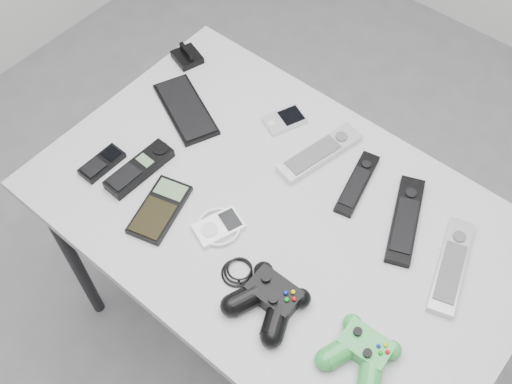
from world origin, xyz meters
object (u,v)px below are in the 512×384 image
Objects in this scene: pda at (284,120)px; remote_black_a at (357,183)px; pda_keyboard at (186,109)px; mobile_phone at (102,163)px; desk at (279,226)px; controller_black at (269,298)px; remote_silver_a at (320,153)px; remote_black_b at (405,220)px; remote_silver_b at (451,265)px; cordless_handset at (139,168)px; mp3_player at (219,227)px; calculator at (160,209)px; controller_green at (362,351)px.

pda is 0.54× the size of remote_black_a.
mobile_phone is at bearing -73.18° from pda_keyboard.
controller_black reaches higher than desk.
remote_black_b is at bearing 6.55° from remote_silver_a.
desk is 4.75× the size of remote_silver_b.
remote_silver_a is 1.22× the size of remote_black_a.
cordless_handset reaches higher than remote_black_a.
cordless_handset is at bearing -52.43° from pda_keyboard.
remote_silver_b reaches higher than mp3_player.
remote_black_b is at bearing 29.05° from cordless_handset.
controller_black is at bearing -32.73° from pda.
controller_black is at bearing -18.83° from calculator.
remote_black_a is (0.09, 0.17, 0.07)m from desk.
pda reaches higher than desk.
remote_black_a is at bearing 35.14° from mobile_phone.
pda_keyboard reaches higher than desk.
calculator is (0.11, -0.05, -0.01)m from cordless_handset.
pda and calculator have the same top height.
pda_keyboard is at bearing 164.04° from remote_black_b.
pda is 0.39× the size of controller_black.
pda is at bearing 157.21° from remote_black_a.
remote_silver_a is at bearing 150.84° from remote_black_b.
mobile_phone is 1.05× the size of mp3_player.
remote_black_b is 1.56× the size of controller_green.
mp3_player reaches higher than calculator.
remote_black_a is at bearing 61.58° from desk.
controller_black reaches higher than remote_silver_b.
calculator reaches higher than desk.
mp3_player reaches higher than pda.
remote_silver_b is 0.29m from controller_green.
remote_silver_b is 0.65m from calculator.
controller_black is 0.21m from controller_green.
pda is 0.40m from remote_black_b.
controller_green is at bearing -26.15° from desk.
remote_black_b is 0.33m from controller_green.
controller_green is at bearing 4.83° from pda_keyboard.
mobile_phone is 0.09m from cordless_handset.
cordless_handset is 0.66m from controller_green.
remote_silver_b is at bearing 21.42° from mobile_phone.
desk is at bearing -131.02° from remote_black_a.
cordless_handset reaches higher than pda.
controller_green is at bearing -115.60° from remote_silver_b.
mp3_player is (0.08, -0.34, 0.00)m from pda.
mobile_phone reaches higher than pda.
controller_green reaches higher than mp3_player.
remote_black_a is 0.79× the size of remote_silver_b.
calculator is 0.54m from controller_green.
desk is 4.96× the size of pda_keyboard.
remote_silver_a is 0.99× the size of remote_black_b.
pda is 0.35m from mp3_player.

